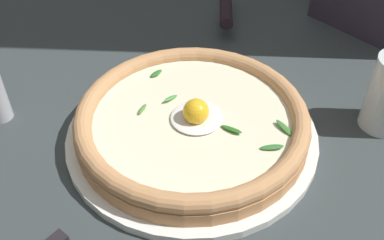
% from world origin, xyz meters
% --- Properties ---
extents(ground_plane, '(2.40, 2.40, 0.03)m').
position_xyz_m(ground_plane, '(0.00, 0.00, -0.01)').
color(ground_plane, '#353C3E').
rests_on(ground_plane, ground).
extents(pizza_plate, '(0.33, 0.33, 0.01)m').
position_xyz_m(pizza_plate, '(0.02, -0.03, 0.01)').
color(pizza_plate, white).
rests_on(pizza_plate, ground).
extents(pizza, '(0.30, 0.30, 0.06)m').
position_xyz_m(pizza, '(0.02, -0.03, 0.03)').
color(pizza, tan).
rests_on(pizza, pizza_plate).
extents(pizza_cutter, '(0.09, 0.13, 0.07)m').
position_xyz_m(pizza_cutter, '(-0.18, -0.25, 0.04)').
color(pizza_cutter, silver).
rests_on(pizza_cutter, ground).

